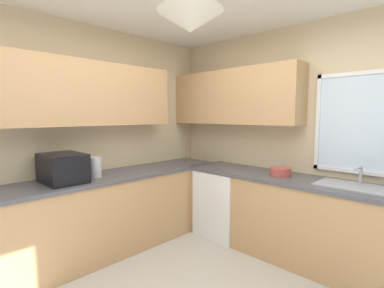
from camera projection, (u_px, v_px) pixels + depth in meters
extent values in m
cube|color=beige|center=(304.00, 138.00, 3.30)|extent=(3.80, 0.06, 2.60)
cube|color=beige|center=(75.00, 138.00, 3.26)|extent=(0.06, 3.83, 2.60)
cube|color=silver|center=(368.00, 123.00, 2.81)|extent=(0.92, 0.02, 0.95)
cube|color=white|center=(371.00, 72.00, 2.75)|extent=(1.00, 0.04, 0.04)
cube|color=white|center=(365.00, 172.00, 2.85)|extent=(1.00, 0.04, 0.04)
cube|color=white|center=(318.00, 122.00, 3.13)|extent=(0.04, 0.04, 1.03)
cube|color=tan|center=(62.00, 93.00, 2.94)|extent=(0.32, 2.60, 0.70)
cube|color=tan|center=(232.00, 97.00, 3.74)|extent=(1.87, 0.32, 0.70)
cone|color=silver|center=(190.00, 22.00, 1.87)|extent=(0.44, 0.44, 0.14)
cube|color=tan|center=(92.00, 219.00, 3.11)|extent=(0.62, 3.41, 0.85)
cube|color=#4C4C51|center=(90.00, 180.00, 3.07)|extent=(0.65, 3.44, 0.04)
cube|color=tan|center=(307.00, 223.00, 3.00)|extent=(2.86, 0.62, 0.85)
cube|color=#4C4C51|center=(309.00, 182.00, 2.95)|extent=(2.89, 0.65, 0.04)
cube|color=white|center=(225.00, 202.00, 3.73)|extent=(0.60, 0.60, 0.85)
cube|color=black|center=(63.00, 168.00, 2.85)|extent=(0.48, 0.36, 0.29)
cylinder|color=#B7B7BC|center=(96.00, 167.00, 3.08)|extent=(0.12, 0.12, 0.22)
cube|color=#9EA0A5|center=(355.00, 187.00, 2.65)|extent=(0.67, 0.40, 0.02)
cylinder|color=#B7B7BC|center=(361.00, 175.00, 2.75)|extent=(0.03, 0.03, 0.18)
cylinder|color=#B7B7BC|center=(358.00, 168.00, 2.67)|extent=(0.02, 0.20, 0.02)
cylinder|color=#B74C42|center=(280.00, 172.00, 3.17)|extent=(0.23, 0.23, 0.09)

